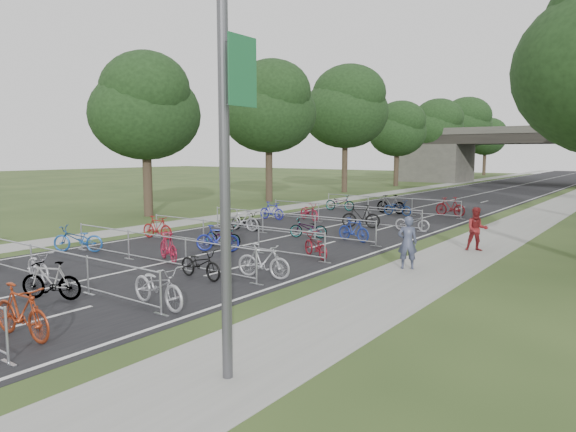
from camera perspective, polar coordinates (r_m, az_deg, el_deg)
name	(u,v)px	position (r m, az deg, el deg)	size (l,w,h in m)	color
road	(492,191)	(56.24, 21.73, 2.57)	(11.00, 140.00, 0.01)	black
sidewalk_left	(422,188)	(58.59, 14.62, 3.01)	(2.00, 140.00, 0.01)	gray
lane_markings	(492,191)	(56.24, 21.73, 2.57)	(0.12, 140.00, 0.00)	silver
overpass_bridge	(527,156)	(70.71, 25.00, 6.10)	(31.00, 8.00, 7.05)	#42413B
lamppost	(225,131)	(8.62, -6.97, 9.40)	(0.61, 0.65, 8.21)	#4C4C51
tree_left_0	(145,110)	(32.73, -15.57, 11.31)	(6.72, 6.72, 10.25)	#33261C
tree_left_1	(269,109)	(41.29, -2.10, 11.76)	(7.56, 7.56, 11.53)	#33261C
tree_left_2	(346,109)	(51.26, 6.46, 11.72)	(8.40, 8.40, 12.81)	#33261C
tree_left_3	(398,130)	(61.82, 12.09, 9.29)	(6.72, 6.72, 10.25)	#33261C
tree_left_4	(435,127)	(72.93, 16.07, 9.45)	(7.56, 7.56, 11.53)	#33261C
tree_left_5	(464,125)	(84.29, 18.99, 9.54)	(8.40, 8.40, 12.81)	#33261C
tree_left_6	(486,138)	(95.72, 21.14, 8.14)	(6.72, 6.72, 10.25)	#33261C
barrier_row_1	(58,268)	(16.62, -24.19, -5.28)	(9.70, 0.08, 1.10)	#ADB0B6
barrier_row_2	(156,249)	(18.59, -14.48, -3.62)	(9.70, 0.08, 1.10)	#ADB0B6
barrier_row_3	(230,235)	(21.15, -6.47, -2.16)	(9.70, 0.08, 1.10)	#ADB0B6
barrier_row_4	(288,225)	(24.19, -0.01, -0.95)	(9.70, 0.08, 1.10)	#ADB0B6
barrier_row_5	(342,214)	(28.34, 6.01, 0.19)	(9.70, 0.08, 1.10)	#ADB0B6
barrier_row_6	(389,205)	(33.62, 11.21, 1.17)	(9.70, 0.08, 1.10)	#ADB0B6
bike_3	(21,312)	(12.31, -27.51, -9.47)	(0.55, 1.95, 1.17)	maroon
bike_5	(38,266)	(17.56, -26.00, -5.03)	(0.61, 1.75, 0.92)	#9B9AA1
bike_6	(51,281)	(15.16, -24.83, -6.55)	(0.49, 1.74, 1.04)	#ADB0B6
bike_7	(158,286)	(13.53, -14.23, -7.58)	(0.73, 2.10, 1.10)	#A5A5AD
bike_8	(78,239)	(21.88, -22.32, -2.39)	(0.70, 2.00, 1.05)	#1C509F
bike_9	(168,247)	(18.99, -13.16, -3.38)	(0.51, 1.79, 1.08)	maroon
bike_10	(200,264)	(16.24, -9.70, -5.27)	(0.64, 1.82, 0.96)	black
bike_11	(263,261)	(16.07, -2.74, -5.06)	(0.52, 1.83, 1.10)	#9A9BA1
bike_12	(157,228)	(24.12, -14.33, -1.26)	(0.49, 1.72, 1.04)	maroon
bike_13	(223,236)	(21.60, -7.24, -2.26)	(0.59, 1.69, 0.89)	#ADB0B6
bike_14	(218,239)	(20.51, -7.83, -2.51)	(0.50, 1.77, 1.06)	navy
bike_15	(315,246)	(19.20, 3.07, -3.32)	(0.61, 1.76, 0.92)	maroon
bike_16	(246,221)	(25.97, -4.72, -0.60)	(0.62, 1.78, 0.93)	black
bike_17	(242,220)	(25.84, -5.10, -0.47)	(0.51, 1.81, 1.09)	#96979D
bike_18	(308,228)	(23.62, 2.26, -1.37)	(0.61, 1.74, 0.92)	#ADB0B6
bike_19	(354,230)	(22.87, 7.30, -1.55)	(0.49, 1.72, 1.03)	navy
bike_20	(272,211)	(30.11, -1.82, 0.58)	(0.49, 1.73, 1.04)	#1B1D99
bike_21	(309,212)	(29.75, 2.38, 0.49)	(0.69, 1.97, 1.03)	maroon
bike_22	(361,217)	(26.97, 8.11, -0.08)	(0.56, 2.00, 1.20)	black
bike_23	(412,222)	(26.47, 13.65, -0.66)	(0.60, 1.72, 0.90)	#98989F
bike_24	(340,203)	(34.93, 5.78, 1.47)	(0.71, 2.04, 1.07)	#ADB0B6
bike_25	(391,204)	(33.71, 11.36, 1.30)	(0.58, 2.04, 1.23)	#ADB0B6
bike_26	(398,208)	(32.76, 12.07, 0.89)	(0.64, 1.84, 0.97)	navy
bike_27	(450,207)	(33.21, 17.58, 0.99)	(0.56, 1.97, 1.19)	maroon
pedestrian_a	(407,243)	(17.76, 13.14, -2.91)	(0.66, 0.43, 1.80)	#393F56
pedestrian_b	(477,229)	(21.78, 20.24, -1.41)	(0.85, 0.66, 1.75)	maroon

